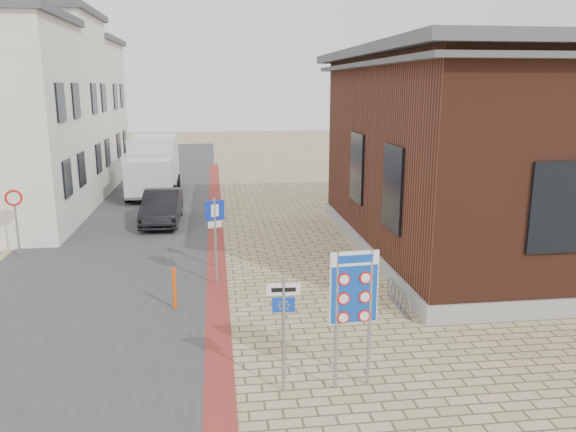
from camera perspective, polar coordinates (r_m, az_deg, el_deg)
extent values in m
plane|color=tan|center=(12.46, 2.44, -13.61)|extent=(120.00, 120.00, 0.00)
cube|color=#38383A|center=(26.78, -14.93, 0.63)|extent=(7.00, 60.00, 0.02)
cube|color=maroon|center=(21.68, -7.36, -1.91)|extent=(0.60, 40.00, 0.02)
cube|color=gray|center=(21.71, 23.14, -2.23)|extent=(12.15, 12.15, 0.50)
cube|color=#4D2419|center=(21.14, 23.93, 6.31)|extent=(12.00, 12.00, 6.00)
cube|color=#4C4B50|center=(21.06, 24.75, 14.83)|extent=(13.00, 13.00, 0.30)
cube|color=#4C4B50|center=(21.05, 24.64, 13.74)|extent=(12.70, 12.70, 0.15)
cube|color=black|center=(16.00, 10.63, 2.82)|extent=(0.12, 1.60, 2.40)
cube|color=black|center=(19.79, 7.06, 4.89)|extent=(0.12, 1.60, 2.40)
cube|color=black|center=(14.62, 25.69, 0.77)|extent=(1.40, 0.12, 2.20)
cube|color=black|center=(22.70, -21.53, 3.59)|extent=(0.10, 1.10, 1.40)
cube|color=black|center=(25.01, -20.24, 4.50)|extent=(0.10, 1.10, 1.40)
cube|color=black|center=(22.45, -22.13, 10.65)|extent=(0.10, 1.10, 1.40)
cube|color=black|center=(24.78, -20.76, 10.91)|extent=(0.10, 1.10, 1.40)
cube|color=silver|center=(30.35, -25.21, 9.64)|extent=(7.00, 6.00, 8.80)
cube|color=#4C4B50|center=(30.51, -26.08, 18.17)|extent=(7.40, 6.40, 0.30)
cube|color=black|center=(28.50, -18.71, 5.59)|extent=(0.10, 1.10, 1.40)
cube|color=black|center=(30.84, -17.87, 6.17)|extent=(0.10, 1.10, 1.40)
cube|color=black|center=(28.30, -19.13, 11.21)|extent=(0.10, 1.10, 1.40)
cube|color=black|center=(30.66, -18.25, 11.37)|extent=(0.10, 1.10, 1.40)
cube|color=silver|center=(36.14, -22.32, 9.63)|extent=(7.00, 6.00, 8.00)
cube|color=#4C4B50|center=(36.19, -22.91, 16.18)|extent=(7.40, 6.40, 0.30)
cube|color=black|center=(34.37, -16.84, 6.89)|extent=(0.10, 1.10, 1.40)
cube|color=black|center=(36.73, -16.25, 7.30)|extent=(0.10, 1.10, 1.40)
cube|color=black|center=(34.20, -17.15, 11.56)|extent=(0.10, 1.10, 1.40)
cube|color=black|center=(36.57, -16.54, 11.66)|extent=(0.10, 1.10, 1.40)
torus|color=slate|center=(14.39, 11.91, -8.87)|extent=(0.04, 0.60, 0.60)
torus|color=slate|center=(14.66, 11.52, -8.44)|extent=(0.04, 0.60, 0.60)
torus|color=slate|center=(14.92, 11.15, -8.03)|extent=(0.04, 0.60, 0.60)
torus|color=slate|center=(15.18, 10.79, -7.63)|extent=(0.04, 0.60, 0.60)
torus|color=slate|center=(15.45, 10.44, -7.24)|extent=(0.04, 0.60, 0.60)
cube|color=slate|center=(15.01, 11.10, -8.95)|extent=(0.08, 1.60, 0.04)
imported|color=black|center=(23.82, -12.68, 0.90)|extent=(1.51, 4.19, 1.37)
cube|color=slate|center=(30.00, -13.44, 2.92)|extent=(2.22, 5.66, 0.26)
cube|color=silver|center=(27.91, -13.92, 3.90)|extent=(2.21, 1.79, 1.68)
cube|color=black|center=(27.09, -14.12, 4.29)|extent=(1.99, 0.09, 0.84)
cube|color=silver|center=(30.73, -13.41, 5.73)|extent=(2.32, 3.78, 2.31)
cylinder|color=black|center=(28.51, -15.95, 2.15)|extent=(0.26, 0.84, 0.84)
cylinder|color=black|center=(28.27, -11.54, 2.30)|extent=(0.26, 0.84, 0.84)
cylinder|color=black|center=(31.78, -15.13, 3.29)|extent=(0.26, 0.84, 0.84)
cylinder|color=black|center=(31.56, -11.16, 3.43)|extent=(0.26, 0.84, 0.84)
cylinder|color=gray|center=(10.56, 4.92, -10.69)|extent=(0.07, 0.07, 2.69)
cylinder|color=gray|center=(10.76, 8.29, -10.33)|extent=(0.07, 0.07, 2.69)
cube|color=white|center=(10.41, 6.72, -7.23)|extent=(0.92, 0.11, 1.38)
cube|color=#0E40A9|center=(10.41, 6.72, -7.23)|extent=(0.88, 0.12, 1.35)
cube|color=white|center=(10.23, 6.80, -4.31)|extent=(0.88, 0.12, 0.26)
cylinder|color=gray|center=(10.52, -0.45, -12.00)|extent=(0.07, 0.07, 2.27)
cube|color=white|center=(10.17, -0.46, -7.46)|extent=(0.61, 0.07, 0.22)
cube|color=#0F38B7|center=(10.28, -0.45, -9.01)|extent=(0.42, 0.06, 0.28)
cylinder|color=gray|center=(16.05, -7.37, -2.62)|extent=(0.07, 0.07, 2.55)
cube|color=#0E2AA9|center=(15.82, -7.47, 0.58)|extent=(0.54, 0.23, 0.56)
cube|color=white|center=(15.92, -7.43, -0.86)|extent=(0.40, 0.18, 0.18)
cylinder|color=gray|center=(17.56, -7.37, -2.09)|extent=(0.07, 0.07, 2.05)
cylinder|color=gray|center=(20.54, -25.86, -0.75)|extent=(0.07, 0.07, 2.29)
cylinder|color=red|center=(20.36, -26.11, 1.67)|extent=(0.52, 0.20, 0.54)
cylinder|color=#F34C0C|center=(14.69, -11.47, -7.24)|extent=(0.12, 0.12, 1.11)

